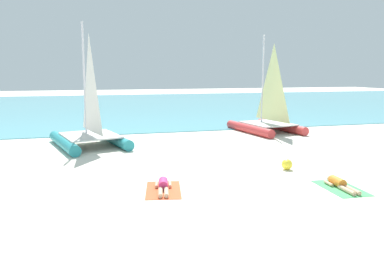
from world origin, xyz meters
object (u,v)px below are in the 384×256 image
(towel_left, at_px, (163,190))
(sailboat_teal, at_px, (89,128))
(beach_ball, at_px, (287,164))
(sailboat_red, at_px, (267,118))
(sunbather_left, at_px, (163,186))
(towel_right, at_px, (341,188))
(sunbather_right, at_px, (340,184))

(towel_left, bearing_deg, sailboat_teal, 105.48)
(beach_ball, bearing_deg, sailboat_red, 68.53)
(sunbather_left, bearing_deg, sailboat_teal, 116.37)
(sailboat_red, distance_m, sunbather_left, 13.03)
(sunbather_left, distance_m, towel_right, 5.78)
(sailboat_red, relative_size, towel_right, 3.19)
(towel_right, bearing_deg, sunbather_left, 166.15)
(sailboat_teal, height_order, sunbather_right, sailboat_teal)
(towel_left, xyz_separation_m, towel_right, (5.62, -1.32, 0.00))
(sailboat_red, distance_m, sailboat_teal, 10.90)
(sunbather_left, xyz_separation_m, sunbather_right, (5.61, -1.32, 0.00))
(towel_right, height_order, sunbather_right, sunbather_right)
(beach_ball, bearing_deg, sunbather_right, -78.57)
(sailboat_teal, relative_size, towel_left, 3.29)
(towel_left, distance_m, sunbather_right, 5.77)
(sailboat_teal, height_order, towel_left, sailboat_teal)
(sailboat_red, height_order, sunbather_right, sailboat_red)
(sailboat_teal, distance_m, towel_left, 8.44)
(sunbather_left, xyz_separation_m, towel_right, (5.61, -1.38, -0.13))
(sailboat_red, distance_m, towel_left, 13.09)
(sunbather_right, relative_size, beach_ball, 3.78)
(sailboat_red, distance_m, sunbather_right, 11.55)
(towel_left, bearing_deg, sunbather_right, -12.53)
(towel_left, height_order, sunbather_left, sunbather_left)
(sunbather_right, bearing_deg, sailboat_teal, 133.30)
(sailboat_red, bearing_deg, sailboat_teal, -179.51)
(towel_left, distance_m, sunbather_left, 0.14)
(sailboat_red, distance_m, beach_ball, 9.30)
(sailboat_teal, xyz_separation_m, towel_left, (2.24, -8.08, -0.93))
(sailboat_red, xyz_separation_m, sunbather_right, (-2.88, -11.16, -0.77))
(sailboat_red, height_order, sunbather_left, sailboat_red)
(towel_right, bearing_deg, sailboat_teal, 129.91)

